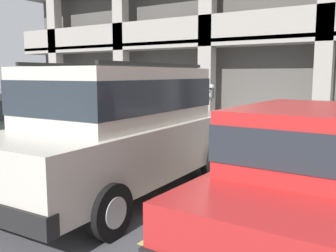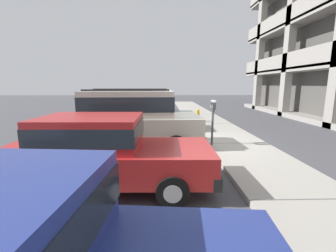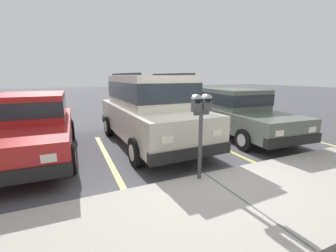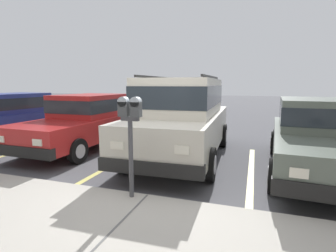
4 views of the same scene
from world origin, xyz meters
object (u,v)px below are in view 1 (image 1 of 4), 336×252
Objects in this scene: dark_hatchback at (320,171)px; fire_hydrant at (60,122)px; parking_meter_near at (206,102)px; silver_suv at (122,125)px; red_sedan at (16,126)px.

dark_hatchback reaches higher than fire_hydrant.
parking_meter_near reaches higher than fire_hydrant.
silver_suv is at bearing -32.03° from fire_hydrant.
fire_hydrant is (-7.91, 3.29, -0.36)m from dark_hatchback.
dark_hatchback is at bearing -22.60° from fire_hydrant.
red_sedan is 6.55× the size of fire_hydrant.
silver_suv reaches higher than dark_hatchback.
dark_hatchback is 6.46× the size of fire_hydrant.
red_sedan is at bearing 177.29° from dark_hatchback.
red_sedan is 3.49m from fire_hydrant.
red_sedan is 1.01× the size of dark_hatchback.
dark_hatchback is at bearing -5.61° from silver_suv.
dark_hatchback is (5.96, -0.42, 0.00)m from red_sedan.
silver_suv is at bearing 177.58° from dark_hatchback.
silver_suv is 3.02m from red_sedan.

